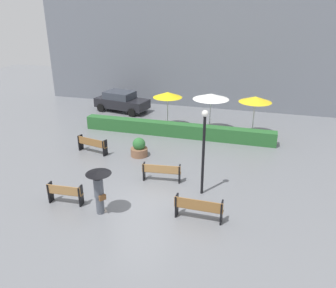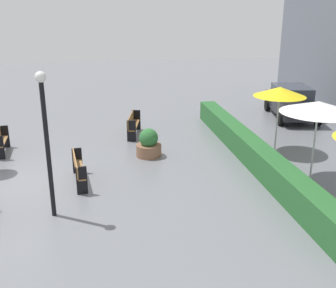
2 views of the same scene
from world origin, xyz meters
The scene contains 10 objects.
ground_plane centered at (0.00, 0.00, 0.00)m, with size 60.00×60.00×0.00m, color slate.
bench_far_left centered at (-4.39, 4.50, 0.54)m, with size 1.90×0.74×0.90m.
bench_mid_center centered at (0.38, 2.36, 0.53)m, with size 1.85×0.53×0.87m.
bench_near_left centered at (-2.92, -0.65, 0.53)m, with size 1.53×0.45×0.89m.
planter_pot centered at (-1.68, 4.85, 0.45)m, with size 0.94×0.94×1.06m.
lamp_post centered at (2.44, 1.78, 2.37)m, with size 0.28×0.28×3.86m.
patio_umbrella_yellow centered at (-1.45, 9.76, 2.32)m, with size 1.95×1.95×2.50m.
patio_umbrella_white centered at (1.45, 9.69, 2.43)m, with size 2.32×2.32×2.61m.
hedge_strip centered at (-0.47, 8.40, 0.43)m, with size 12.34×0.70×0.86m, color #28602D.
parked_car centered at (-6.07, 12.61, 0.82)m, with size 4.45×2.56×1.57m.
Camera 2 is at (12.53, 3.19, 5.31)m, focal length 43.38 mm.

